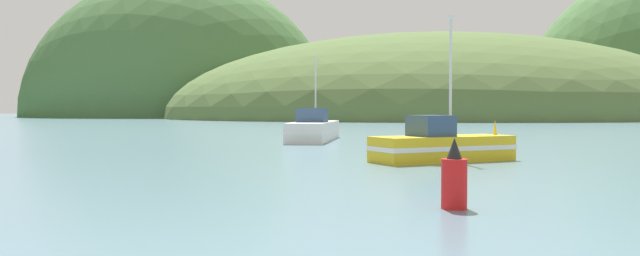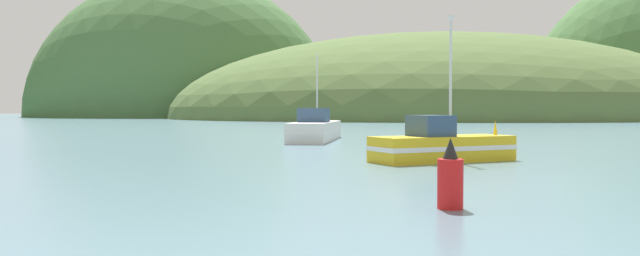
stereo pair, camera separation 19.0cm
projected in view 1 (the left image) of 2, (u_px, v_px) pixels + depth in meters
hill_mid_left at (433, 118)px, 156.89m from camera, size 134.31×107.45×41.80m
hill_far_right at (180, 117)px, 186.53m from camera, size 91.78×73.42×84.65m
fishing_boat_yellow at (441, 146)px, 27.59m from camera, size 6.90×4.84×6.51m
fishing_boat_white at (314, 129)px, 45.71m from camera, size 4.10×11.48×6.54m
channel_buoy at (454, 179)px, 14.51m from camera, size 0.60×0.60×1.67m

